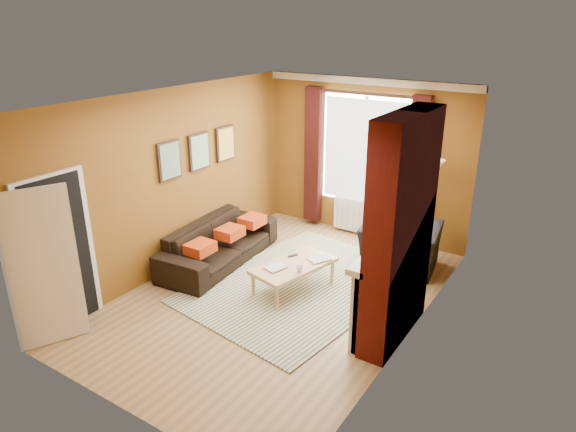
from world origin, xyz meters
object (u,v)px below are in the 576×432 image
object	(u,v)px
sofa	(219,243)
armchair	(400,247)
coffee_table	(294,267)
floor_lamp	(435,182)
wicker_stool	(386,247)

from	to	relation	value
sofa	armchair	world-z (taller)	armchair
sofa	armchair	xyz separation A→B (m)	(2.54, 1.36, 0.04)
sofa	coffee_table	distance (m)	1.51
armchair	floor_lamp	xyz separation A→B (m)	(0.29, 0.53, 0.97)
armchair	coffee_table	size ratio (longest dim) A/B	0.84
wicker_stool	sofa	bearing A→B (deg)	-146.92
armchair	floor_lamp	distance (m)	1.14
sofa	floor_lamp	distance (m)	3.54
wicker_stool	floor_lamp	xyz separation A→B (m)	(0.56, 0.41, 1.09)
sofa	coffee_table	bearing A→B (deg)	-99.77
sofa	armchair	distance (m)	2.88
coffee_table	floor_lamp	world-z (taller)	floor_lamp
sofa	floor_lamp	bearing A→B (deg)	-61.37
wicker_stool	floor_lamp	bearing A→B (deg)	36.31
wicker_stool	floor_lamp	world-z (taller)	floor_lamp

